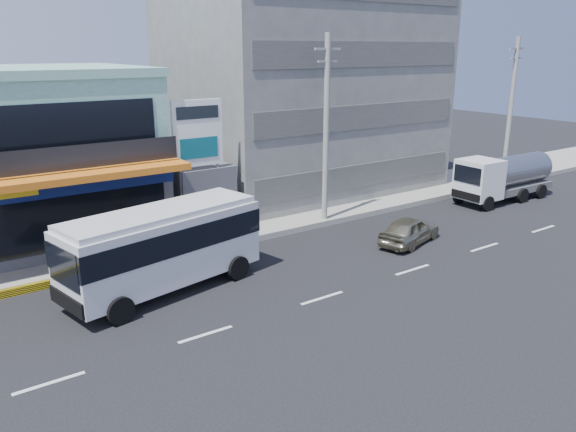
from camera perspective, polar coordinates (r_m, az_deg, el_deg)
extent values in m
plane|color=black|center=(21.89, 3.50, -8.32)|extent=(120.00, 120.00, 0.00)
cube|color=gray|center=(31.77, -0.06, 0.08)|extent=(70.00, 5.00, 0.30)
cube|color=#46464B|center=(30.66, -25.64, 1.36)|extent=(12.00, 10.00, 4.00)
cube|color=#96D4C3|center=(29.96, -26.61, 8.75)|extent=(12.00, 10.00, 4.00)
cube|color=#CF6818|center=(24.60, -23.86, 3.31)|extent=(12.40, 1.80, 0.30)
cube|color=navy|center=(25.44, -24.07, 2.41)|extent=(12.00, 0.12, 0.80)
cube|color=black|center=(25.84, -23.69, -0.80)|extent=(11.00, 0.06, 2.60)
cube|color=gray|center=(37.89, 1.41, 13.31)|extent=(16.00, 12.00, 14.00)
cube|color=#46464B|center=(31.06, -10.33, 2.47)|extent=(3.00, 6.00, 3.50)
cylinder|color=slate|center=(29.78, -9.69, 5.49)|extent=(1.50, 1.50, 0.15)
cylinder|color=gray|center=(27.63, -10.84, 3.88)|extent=(0.16, 0.16, 6.50)
cylinder|color=gray|center=(28.48, -7.17, 4.43)|extent=(0.16, 0.16, 6.50)
cube|color=white|center=(27.67, -9.17, 8.30)|extent=(2.60, 0.18, 3.20)
cylinder|color=#999993|center=(29.67, 3.89, 8.45)|extent=(0.30, 0.30, 10.00)
cube|color=#999993|center=(29.36, 4.06, 16.58)|extent=(1.60, 0.12, 0.12)
cube|color=#999993|center=(29.37, 4.03, 15.41)|extent=(1.20, 0.10, 0.10)
cylinder|color=#999993|center=(41.55, 21.63, 9.70)|extent=(0.30, 0.30, 10.00)
cube|color=#999993|center=(41.33, 22.28, 15.47)|extent=(1.60, 0.12, 0.12)
cube|color=#999993|center=(41.33, 22.18, 14.64)|extent=(1.20, 0.10, 0.10)
cube|color=silver|center=(22.37, -12.59, -3.12)|extent=(8.27, 4.02, 2.60)
cube|color=black|center=(22.21, -12.67, -1.89)|extent=(8.33, 4.08, 0.96)
cube|color=silver|center=(21.94, -12.82, 0.36)|extent=(8.00, 3.75, 0.23)
cylinder|color=black|center=(20.59, -16.70, -9.17)|extent=(1.06, 0.51, 1.02)
cylinder|color=black|center=(22.63, -19.91, -7.07)|extent=(1.06, 0.51, 1.02)
cylinder|color=black|center=(23.43, -5.15, -5.25)|extent=(1.06, 0.51, 1.02)
cylinder|color=black|center=(25.24, -8.91, -3.75)|extent=(1.06, 0.51, 1.02)
imported|color=tan|center=(28.14, 12.24, -1.40)|extent=(4.27, 2.62, 1.36)
cube|color=silver|center=(35.66, 18.83, 3.57)|extent=(2.24, 2.24, 2.37)
cube|color=#595956|center=(37.88, 21.08, 2.59)|extent=(7.33, 2.18, 0.45)
cylinder|color=gray|center=(38.38, 22.05, 4.33)|extent=(5.14, 2.04, 1.91)
cylinder|color=black|center=(35.05, 19.61, 1.20)|extent=(0.92, 0.30, 0.91)
cylinder|color=black|center=(36.28, 17.00, 1.95)|extent=(0.92, 0.30, 0.91)
cylinder|color=black|center=(37.74, 22.72, 1.93)|extent=(0.92, 0.30, 0.91)
cylinder|color=black|center=(38.89, 20.19, 2.61)|extent=(0.92, 0.30, 0.91)
cylinder|color=black|center=(39.31, 24.29, 2.29)|extent=(0.92, 0.30, 0.91)
cylinder|color=black|center=(40.42, 21.82, 2.94)|extent=(0.92, 0.30, 0.91)
imported|color=#551B0C|center=(25.36, -13.38, -3.96)|extent=(1.99, 1.14, 0.99)
imported|color=#66594C|center=(25.03, -13.54, -1.78)|extent=(0.59, 0.75, 1.81)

